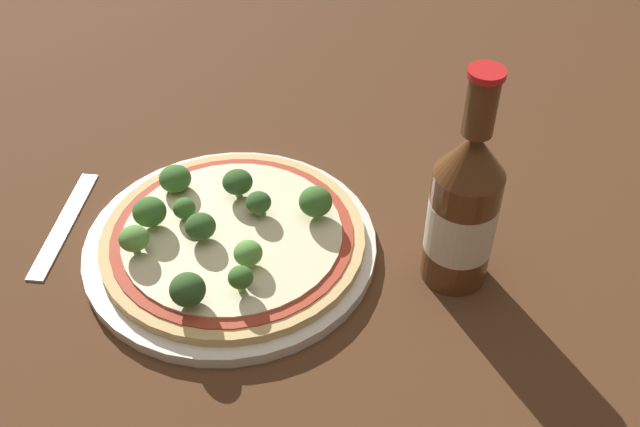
# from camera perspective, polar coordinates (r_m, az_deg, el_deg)

# --- Properties ---
(ground_plane) EXTENTS (3.00, 3.00, 0.00)m
(ground_plane) POSITION_cam_1_polar(r_m,az_deg,el_deg) (0.76, -4.82, -2.00)
(ground_plane) COLOR #4C2D19
(plate) EXTENTS (0.29, 0.29, 0.01)m
(plate) POSITION_cam_1_polar(r_m,az_deg,el_deg) (0.75, -6.80, -2.44)
(plate) COLOR silver
(plate) RESTS_ON ground_plane
(pizza) EXTENTS (0.26, 0.26, 0.01)m
(pizza) POSITION_cam_1_polar(r_m,az_deg,el_deg) (0.74, -6.65, -1.80)
(pizza) COLOR tan
(pizza) RESTS_ON plate
(broccoli_floret_0) EXTENTS (0.03, 0.03, 0.03)m
(broccoli_floret_0) POSITION_cam_1_polar(r_m,az_deg,el_deg) (0.73, -0.34, 0.90)
(broccoli_floret_0) COLOR #89A866
(broccoli_floret_0) RESTS_ON pizza
(broccoli_floret_1) EXTENTS (0.03, 0.03, 0.03)m
(broccoli_floret_1) POSITION_cam_1_polar(r_m,az_deg,el_deg) (0.69, -5.50, -3.03)
(broccoli_floret_1) COLOR #89A866
(broccoli_floret_1) RESTS_ON pizza
(broccoli_floret_2) EXTENTS (0.03, 0.03, 0.03)m
(broccoli_floret_2) POSITION_cam_1_polar(r_m,az_deg,el_deg) (0.76, -6.30, 2.39)
(broccoli_floret_2) COLOR #89A866
(broccoli_floret_2) RESTS_ON pizza
(broccoli_floret_3) EXTENTS (0.03, 0.03, 0.03)m
(broccoli_floret_3) POSITION_cam_1_polar(r_m,az_deg,el_deg) (0.66, -10.05, -5.74)
(broccoli_floret_3) COLOR #89A866
(broccoli_floret_3) RESTS_ON pizza
(broccoli_floret_4) EXTENTS (0.03, 0.03, 0.03)m
(broccoli_floret_4) POSITION_cam_1_polar(r_m,az_deg,el_deg) (0.74, -12.86, 0.12)
(broccoli_floret_4) COLOR #89A866
(broccoli_floret_4) RESTS_ON pizza
(broccoli_floret_5) EXTENTS (0.02, 0.02, 0.02)m
(broccoli_floret_5) POSITION_cam_1_polar(r_m,az_deg,el_deg) (0.75, -10.31, 0.38)
(broccoli_floret_5) COLOR #89A866
(broccoli_floret_5) RESTS_ON pizza
(broccoli_floret_6) EXTENTS (0.03, 0.03, 0.03)m
(broccoli_floret_6) POSITION_cam_1_polar(r_m,az_deg,el_deg) (0.78, -10.98, 2.63)
(broccoli_floret_6) COLOR #89A866
(broccoli_floret_6) RESTS_ON pizza
(broccoli_floret_7) EXTENTS (0.03, 0.03, 0.03)m
(broccoli_floret_7) POSITION_cam_1_polar(r_m,az_deg,el_deg) (0.72, -9.09, -0.99)
(broccoli_floret_7) COLOR #89A866
(broccoli_floret_7) RESTS_ON pizza
(broccoli_floret_8) EXTENTS (0.03, 0.03, 0.03)m
(broccoli_floret_8) POSITION_cam_1_polar(r_m,az_deg,el_deg) (0.74, -4.82, 0.85)
(broccoli_floret_8) COLOR #89A866
(broccoli_floret_8) RESTS_ON pizza
(broccoli_floret_9) EXTENTS (0.03, 0.03, 0.03)m
(broccoli_floret_9) POSITION_cam_1_polar(r_m,az_deg,el_deg) (0.72, -14.00, -1.87)
(broccoli_floret_9) COLOR #89A866
(broccoli_floret_9) RESTS_ON pizza
(broccoli_floret_10) EXTENTS (0.02, 0.02, 0.03)m
(broccoli_floret_10) POSITION_cam_1_polar(r_m,az_deg,el_deg) (0.67, -6.07, -4.90)
(broccoli_floret_10) COLOR #89A866
(broccoli_floret_10) RESTS_ON pizza
(beer_bottle) EXTENTS (0.06, 0.06, 0.23)m
(beer_bottle) POSITION_cam_1_polar(r_m,az_deg,el_deg) (0.68, 10.88, 0.42)
(beer_bottle) COLOR #563319
(beer_bottle) RESTS_ON ground_plane
(fork) EXTENTS (0.05, 0.16, 0.00)m
(fork) POSITION_cam_1_polar(r_m,az_deg,el_deg) (0.82, -18.91, -0.71)
(fork) COLOR silver
(fork) RESTS_ON ground_plane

